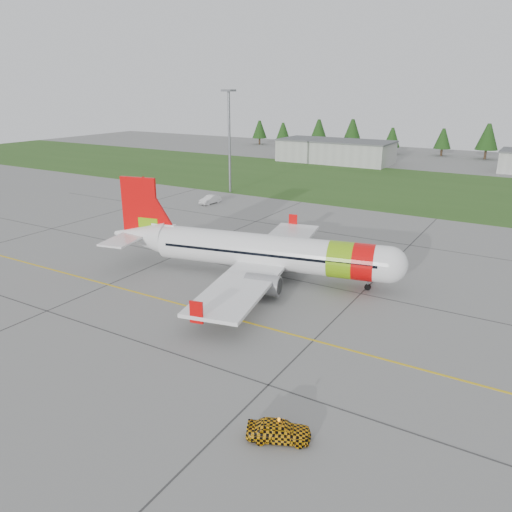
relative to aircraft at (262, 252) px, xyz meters
The scene contains 9 objects.
ground 19.17m from the aircraft, 85.50° to the right, with size 320.00×320.00×0.00m, color gray.
aircraft is the anchor object (origin of this frame).
follow_me_car 28.08m from the aircraft, 57.73° to the right, with size 1.62×1.37×4.02m, color #FDB30E.
service_van 39.45m from the aircraft, 134.56° to the left, with size 1.66×1.57×4.77m, color silver.
grass_strip 63.23m from the aircraft, 88.65° to the left, with size 320.00×50.00×0.03m, color #30561E.
taxi_guideline 11.39m from the aircraft, 82.22° to the right, with size 120.00×0.25×0.02m, color gold.
hangar_west 95.49m from the aircraft, 107.37° to the left, with size 32.00×14.00×6.00m, color #A8A8A3.
floodlight_mast 50.10m from the aircraft, 127.95° to the left, with size 0.50×0.50×20.00m, color slate.
treeline 119.16m from the aircraft, 89.29° to the left, with size 160.00×8.00×10.00m, color #1C3F14, non-canonical shape.
Camera 1 is at (25.51, -27.72, 20.86)m, focal length 35.00 mm.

